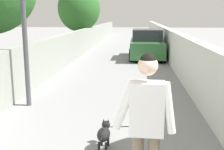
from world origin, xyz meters
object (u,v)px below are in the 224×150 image
car_near (147,45)px  dog (104,133)px  person_skateboarder (147,119)px  tree_left_far (79,8)px

car_near → dog: bearing=174.3°
person_skateboarder → car_near: (12.36, -0.42, -0.42)m
tree_left_far → dog: bearing=-167.4°
tree_left_far → car_near: (-4.77, -4.56, -2.01)m
dog → car_near: car_near is taller
dog → person_skateboarder: bearing=-157.1°
car_near → person_skateboarder: bearing=178.1°
tree_left_far → dog: (-15.57, -3.48, -2.45)m
tree_left_far → person_skateboarder: bearing=-166.4°
tree_left_far → dog: size_ratio=2.32×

